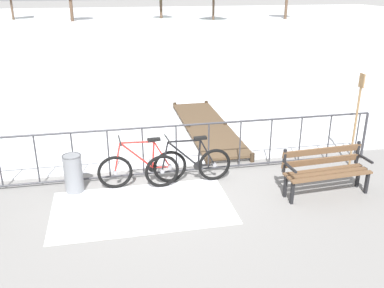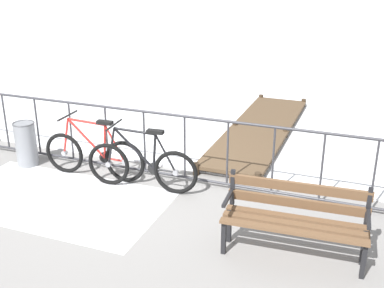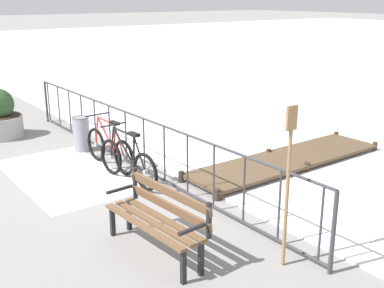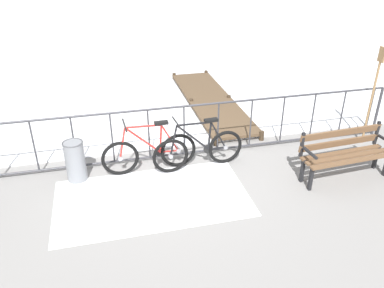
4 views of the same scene
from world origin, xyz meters
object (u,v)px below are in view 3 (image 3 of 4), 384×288
(trash_bin, at_px, (81,134))
(oar_upright, at_px, (288,177))
(park_bench, at_px, (159,215))
(bicycle_near_railing, at_px, (110,149))
(bicycle_second, at_px, (127,162))

(trash_bin, relative_size, oar_upright, 0.37)
(oar_upright, bearing_deg, park_bench, -138.98)
(park_bench, bearing_deg, oar_upright, 41.02)
(bicycle_near_railing, xyz_separation_m, park_bench, (3.24, -0.98, 0.14))
(park_bench, relative_size, oar_upright, 0.82)
(oar_upright, bearing_deg, bicycle_near_railing, -179.54)
(bicycle_near_railing, distance_m, bicycle_second, 0.88)
(park_bench, distance_m, trash_bin, 4.64)
(bicycle_near_railing, distance_m, park_bench, 3.39)
(bicycle_near_railing, height_order, trash_bin, bicycle_near_railing)
(park_bench, xyz_separation_m, oar_upright, (1.17, 1.02, 0.63))
(trash_bin, xyz_separation_m, oar_upright, (5.70, 0.03, 0.76))
(bicycle_near_railing, bearing_deg, park_bench, -16.87)
(bicycle_second, height_order, trash_bin, bicycle_second)
(trash_bin, bearing_deg, bicycle_second, -3.09)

